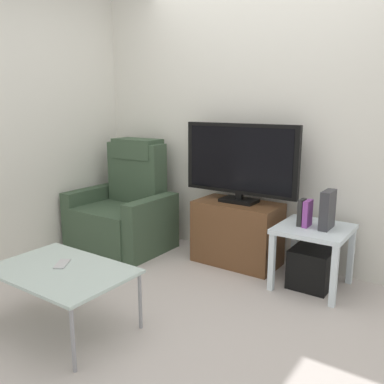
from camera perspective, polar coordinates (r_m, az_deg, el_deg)
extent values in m
plane|color=#BCB2AD|center=(3.11, 0.58, -15.26)|extent=(6.40, 6.40, 0.00)
cube|color=silver|center=(3.75, 10.48, 10.00)|extent=(6.40, 0.06, 2.60)
cube|color=silver|center=(4.11, -21.97, 9.51)|extent=(0.06, 4.48, 2.60)
cube|color=brown|center=(3.75, 6.33, -5.70)|extent=(0.76, 0.42, 0.57)
cube|color=black|center=(3.55, 4.85, -4.78)|extent=(0.70, 0.02, 0.02)
cube|color=black|center=(3.58, 5.26, -4.05)|extent=(0.34, 0.11, 0.04)
cube|color=black|center=(3.68, 6.59, -1.18)|extent=(0.32, 0.20, 0.03)
cube|color=black|center=(3.67, 6.61, -0.57)|extent=(0.06, 0.04, 0.05)
cube|color=black|center=(3.61, 6.74, 4.61)|extent=(1.08, 0.05, 0.62)
cube|color=black|center=(3.59, 6.54, 4.57)|extent=(0.99, 0.01, 0.56)
cube|color=#384C38|center=(4.22, -9.99, -4.80)|extent=(0.70, 0.72, 0.42)
cube|color=#384C38|center=(4.29, -7.73, 2.70)|extent=(0.64, 0.20, 0.62)
cube|color=#384C38|center=(4.27, -7.65, 6.05)|extent=(0.50, 0.26, 0.20)
cube|color=#384C38|center=(4.49, -13.86, -2.98)|extent=(0.14, 0.68, 0.56)
cube|color=#384C38|center=(3.93, -5.63, -4.91)|extent=(0.14, 0.68, 0.56)
cube|color=silver|center=(3.32, 16.70, -4.98)|extent=(0.54, 0.54, 0.04)
cube|color=silver|center=(3.27, 11.09, -9.59)|extent=(0.04, 0.04, 0.46)
cube|color=silver|center=(3.13, 19.24, -11.10)|extent=(0.04, 0.04, 0.46)
cube|color=silver|center=(3.69, 14.09, -7.18)|extent=(0.04, 0.04, 0.46)
cube|color=silver|center=(3.56, 21.33, -8.37)|extent=(0.04, 0.04, 0.46)
cube|color=black|center=(3.43, 16.36, -10.15)|extent=(0.31, 0.31, 0.31)
cube|color=#262626|center=(3.30, 15.08, -2.77)|extent=(0.04, 0.11, 0.21)
cube|color=purple|center=(3.29, 15.86, -2.91)|extent=(0.04, 0.13, 0.21)
cube|color=#333338|center=(3.26, 18.44, -2.37)|extent=(0.07, 0.20, 0.30)
cube|color=#B2C6C1|center=(2.78, -17.79, -10.41)|extent=(0.90, 0.60, 0.02)
cylinder|color=gray|center=(2.42, -16.31, -19.24)|extent=(0.02, 0.02, 0.38)
cylinder|color=gray|center=(3.32, -18.37, -10.44)|extent=(0.02, 0.02, 0.38)
cylinder|color=gray|center=(2.74, -7.28, -14.85)|extent=(0.02, 0.02, 0.38)
cube|color=#B7B7BC|center=(2.84, -17.72, -9.56)|extent=(0.14, 0.16, 0.01)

